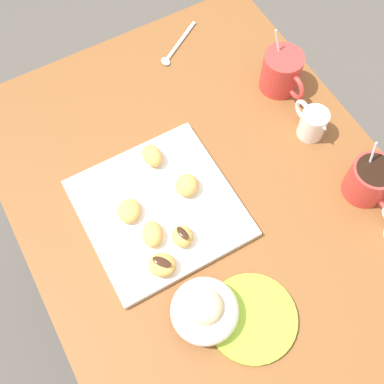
# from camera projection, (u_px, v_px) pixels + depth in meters

# --- Properties ---
(ground_plane) EXTENTS (8.00, 8.00, 0.00)m
(ground_plane) POSITION_uv_depth(u_px,v_px,m) (201.00, 284.00, 1.69)
(ground_plane) COLOR #514C47
(dining_table) EXTENTS (0.99, 0.79, 0.73)m
(dining_table) POSITION_uv_depth(u_px,v_px,m) (205.00, 216.00, 1.16)
(dining_table) COLOR brown
(dining_table) RESTS_ON ground_plane
(pastry_plate_square) EXTENTS (0.31, 0.31, 0.02)m
(pastry_plate_square) POSITION_uv_depth(u_px,v_px,m) (159.00, 208.00, 1.02)
(pastry_plate_square) COLOR white
(pastry_plate_square) RESTS_ON dining_table
(coffee_mug_red_left) EXTENTS (0.13, 0.09, 0.15)m
(coffee_mug_red_left) POSITION_uv_depth(u_px,v_px,m) (282.00, 71.00, 1.12)
(coffee_mug_red_left) COLOR red
(coffee_mug_red_left) RESTS_ON dining_table
(coffee_mug_red_right) EXTENTS (0.13, 0.09, 0.14)m
(coffee_mug_red_right) POSITION_uv_depth(u_px,v_px,m) (370.00, 180.00, 1.00)
(coffee_mug_red_right) COLOR red
(coffee_mug_red_right) RESTS_ON dining_table
(cream_pitcher_white) EXTENTS (0.10, 0.06, 0.07)m
(cream_pitcher_white) POSITION_uv_depth(u_px,v_px,m) (313.00, 122.00, 1.07)
(cream_pitcher_white) COLOR white
(cream_pitcher_white) RESTS_ON dining_table
(ice_cream_bowl) EXTENTS (0.13, 0.13, 0.09)m
(ice_cream_bowl) POSITION_uv_depth(u_px,v_px,m) (205.00, 310.00, 0.89)
(ice_cream_bowl) COLOR white
(ice_cream_bowl) RESTS_ON dining_table
(saucer_lime_left) EXTENTS (0.17, 0.17, 0.01)m
(saucer_lime_left) POSITION_uv_depth(u_px,v_px,m) (252.00, 318.00, 0.92)
(saucer_lime_left) COLOR #9EC633
(saucer_lime_left) RESTS_ON dining_table
(loose_spoon_near_saucer) EXTENTS (0.10, 0.14, 0.01)m
(loose_spoon_near_saucer) POSITION_uv_depth(u_px,v_px,m) (175.00, 49.00, 1.22)
(loose_spoon_near_saucer) COLOR silver
(loose_spoon_near_saucer) RESTS_ON dining_table
(beignet_0) EXTENTS (0.06, 0.04, 0.04)m
(beignet_0) POSITION_uv_depth(u_px,v_px,m) (152.00, 156.00, 1.04)
(beignet_0) COLOR #DBA351
(beignet_0) RESTS_ON pastry_plate_square
(beignet_1) EXTENTS (0.05, 0.05, 0.03)m
(beignet_1) POSITION_uv_depth(u_px,v_px,m) (183.00, 236.00, 0.96)
(beignet_1) COLOR #DBA351
(beignet_1) RESTS_ON pastry_plate_square
(chocolate_drizzle_1) EXTENTS (0.03, 0.02, 0.00)m
(chocolate_drizzle_1) POSITION_uv_depth(u_px,v_px,m) (183.00, 233.00, 0.95)
(chocolate_drizzle_1) COLOR #381E11
(chocolate_drizzle_1) RESTS_ON beignet_1
(beignet_2) EXTENTS (0.07, 0.07, 0.03)m
(beignet_2) POSITION_uv_depth(u_px,v_px,m) (162.00, 265.00, 0.93)
(beignet_2) COLOR #DBA351
(beignet_2) RESTS_ON pastry_plate_square
(chocolate_drizzle_2) EXTENTS (0.04, 0.04, 0.00)m
(chocolate_drizzle_2) POSITION_uv_depth(u_px,v_px,m) (162.00, 262.00, 0.92)
(chocolate_drizzle_2) COLOR #381E11
(chocolate_drizzle_2) RESTS_ON beignet_2
(beignet_3) EXTENTS (0.07, 0.07, 0.03)m
(beignet_3) POSITION_uv_depth(u_px,v_px,m) (129.00, 211.00, 0.99)
(beignet_3) COLOR #DBA351
(beignet_3) RESTS_ON pastry_plate_square
(beignet_4) EXTENTS (0.07, 0.07, 0.04)m
(beignet_4) POSITION_uv_depth(u_px,v_px,m) (187.00, 185.00, 1.01)
(beignet_4) COLOR #DBA351
(beignet_4) RESTS_ON pastry_plate_square
(beignet_5) EXTENTS (0.07, 0.06, 0.03)m
(beignet_5) POSITION_uv_depth(u_px,v_px,m) (153.00, 234.00, 0.96)
(beignet_5) COLOR #DBA351
(beignet_5) RESTS_ON pastry_plate_square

